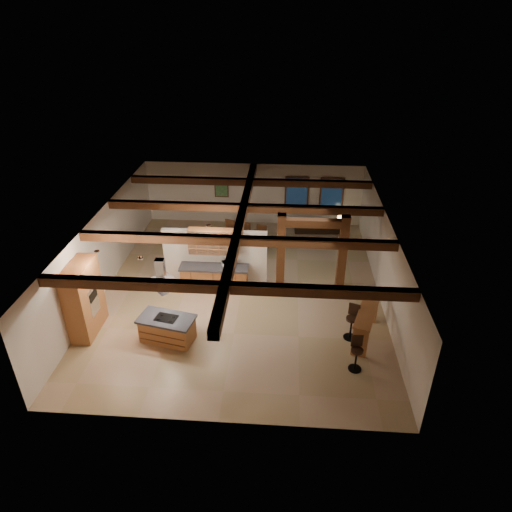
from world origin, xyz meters
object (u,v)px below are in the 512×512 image
at_px(dining_table, 241,246).
at_px(sofa, 318,225).
at_px(kitchen_island, 167,329).
at_px(bar_counter, 366,319).

bearing_deg(dining_table, sofa, 12.47).
relative_size(kitchen_island, dining_table, 0.92).
relative_size(kitchen_island, sofa, 0.87).
height_order(dining_table, sofa, dining_table).
height_order(kitchen_island, dining_table, kitchen_island).
bearing_deg(sofa, bar_counter, 95.19).
relative_size(dining_table, sofa, 0.94).
height_order(sofa, bar_counter, bar_counter).
bearing_deg(sofa, kitchen_island, 55.27).
bearing_deg(kitchen_island, sofa, 58.36).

